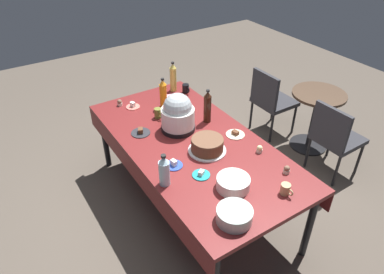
{
  "coord_description": "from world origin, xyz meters",
  "views": [
    {
      "loc": [
        2.14,
        -1.38,
        2.56
      ],
      "look_at": [
        0.0,
        0.0,
        0.8
      ],
      "focal_mm": 33.09,
      "sensor_mm": 36.0,
      "label": 1
    }
  ],
  "objects_px": {
    "potluck_table": "(192,147)",
    "dessert_plate_coral": "(133,106)",
    "frosted_layer_cake": "(207,145)",
    "coffee_mug_tan": "(286,189)",
    "maroon_chair_right": "(335,135)",
    "dessert_plate_teal": "(201,174)",
    "dessert_plate_charcoal": "(141,132)",
    "cupcake_berry": "(120,103)",
    "coffee_mug_olive": "(158,113)",
    "ceramic_snack_bowl": "(233,183)",
    "cupcake_rose": "(287,170)",
    "cupcake_lemon": "(260,149)",
    "dessert_plate_cobalt": "(174,164)",
    "round_cafe_table": "(316,110)",
    "coffee_mug_black": "(186,89)",
    "soda_bottle_ginger_ale": "(173,77)",
    "dessert_plate_cream": "(235,134)",
    "slow_cooker": "(178,114)",
    "maroon_chair_left": "(271,98)",
    "glass_salad_bowl": "(234,215)",
    "soda_bottle_cola": "(207,107)",
    "soda_bottle_orange_juice": "(163,94)",
    "soda_bottle_water": "(164,171)"
  },
  "relations": [
    {
      "from": "dessert_plate_charcoal",
      "to": "cupcake_berry",
      "type": "bearing_deg",
      "value": 175.44
    },
    {
      "from": "cupcake_rose",
      "to": "soda_bottle_ginger_ale",
      "type": "bearing_deg",
      "value": -178.95
    },
    {
      "from": "soda_bottle_orange_juice",
      "to": "soda_bottle_cola",
      "type": "distance_m",
      "value": 0.52
    },
    {
      "from": "soda_bottle_ginger_ale",
      "to": "soda_bottle_cola",
      "type": "xyz_separation_m",
      "value": [
        0.73,
        -0.06,
        0.0
      ]
    },
    {
      "from": "cupcake_berry",
      "to": "maroon_chair_right",
      "type": "distance_m",
      "value": 2.25
    },
    {
      "from": "soda_bottle_ginger_ale",
      "to": "coffee_mug_olive",
      "type": "bearing_deg",
      "value": -44.84
    },
    {
      "from": "potluck_table",
      "to": "coffee_mug_black",
      "type": "distance_m",
      "value": 0.94
    },
    {
      "from": "maroon_chair_right",
      "to": "coffee_mug_olive",
      "type": "bearing_deg",
      "value": -120.65
    },
    {
      "from": "dessert_plate_teal",
      "to": "potluck_table",
      "type": "bearing_deg",
      "value": 156.17
    },
    {
      "from": "dessert_plate_cream",
      "to": "coffee_mug_black",
      "type": "height_order",
      "value": "coffee_mug_black"
    },
    {
      "from": "glass_salad_bowl",
      "to": "cupcake_rose",
      "type": "bearing_deg",
      "value": 104.13
    },
    {
      "from": "frosted_layer_cake",
      "to": "coffee_mug_tan",
      "type": "relative_size",
      "value": 2.92
    },
    {
      "from": "coffee_mug_tan",
      "to": "cupcake_berry",
      "type": "bearing_deg",
      "value": -165.21
    },
    {
      "from": "cupcake_lemon",
      "to": "maroon_chair_right",
      "type": "relative_size",
      "value": 0.08
    },
    {
      "from": "slow_cooker",
      "to": "maroon_chair_left",
      "type": "bearing_deg",
      "value": 101.79
    },
    {
      "from": "potluck_table",
      "to": "dessert_plate_coral",
      "type": "height_order",
      "value": "dessert_plate_coral"
    },
    {
      "from": "dessert_plate_charcoal",
      "to": "coffee_mug_tan",
      "type": "bearing_deg",
      "value": 22.78
    },
    {
      "from": "potluck_table",
      "to": "soda_bottle_water",
      "type": "xyz_separation_m",
      "value": [
        0.35,
        -0.47,
        0.19
      ]
    },
    {
      "from": "coffee_mug_olive",
      "to": "cupcake_berry",
      "type": "bearing_deg",
      "value": -152.83
    },
    {
      "from": "dessert_plate_cream",
      "to": "dessert_plate_teal",
      "type": "bearing_deg",
      "value": -62.7
    },
    {
      "from": "coffee_mug_tan",
      "to": "maroon_chair_right",
      "type": "height_order",
      "value": "maroon_chair_right"
    },
    {
      "from": "dessert_plate_cream",
      "to": "soda_bottle_orange_juice",
      "type": "height_order",
      "value": "soda_bottle_orange_juice"
    },
    {
      "from": "dessert_plate_charcoal",
      "to": "cupcake_lemon",
      "type": "xyz_separation_m",
      "value": [
        0.8,
        0.72,
        0.02
      ]
    },
    {
      "from": "frosted_layer_cake",
      "to": "dessert_plate_teal",
      "type": "xyz_separation_m",
      "value": [
        0.23,
        -0.22,
        -0.05
      ]
    },
    {
      "from": "dessert_plate_coral",
      "to": "cupcake_rose",
      "type": "height_order",
      "value": "cupcake_rose"
    },
    {
      "from": "round_cafe_table",
      "to": "dessert_plate_cobalt",
      "type": "bearing_deg",
      "value": -82.9
    },
    {
      "from": "cupcake_lemon",
      "to": "coffee_mug_olive",
      "type": "relative_size",
      "value": 0.6
    },
    {
      "from": "dessert_plate_charcoal",
      "to": "maroon_chair_right",
      "type": "distance_m",
      "value": 1.99
    },
    {
      "from": "ceramic_snack_bowl",
      "to": "round_cafe_table",
      "type": "xyz_separation_m",
      "value": [
        -0.71,
        1.79,
        -0.3
      ]
    },
    {
      "from": "cupcake_lemon",
      "to": "soda_bottle_cola",
      "type": "relative_size",
      "value": 0.2
    },
    {
      "from": "dessert_plate_charcoal",
      "to": "coffee_mug_tan",
      "type": "relative_size",
      "value": 1.57
    },
    {
      "from": "soda_bottle_water",
      "to": "coffee_mug_black",
      "type": "distance_m",
      "value": 1.49
    },
    {
      "from": "dessert_plate_cobalt",
      "to": "round_cafe_table",
      "type": "xyz_separation_m",
      "value": [
        -0.25,
        2.03,
        -0.27
      ]
    },
    {
      "from": "dessert_plate_coral",
      "to": "maroon_chair_right",
      "type": "relative_size",
      "value": 0.17
    },
    {
      "from": "soda_bottle_ginger_ale",
      "to": "round_cafe_table",
      "type": "xyz_separation_m",
      "value": [
        0.89,
        1.36,
        -0.41
      ]
    },
    {
      "from": "cupcake_lemon",
      "to": "round_cafe_table",
      "type": "xyz_separation_m",
      "value": [
        -0.49,
        1.33,
        -0.28
      ]
    },
    {
      "from": "soda_bottle_orange_juice",
      "to": "coffee_mug_tan",
      "type": "relative_size",
      "value": 2.84
    },
    {
      "from": "coffee_mug_black",
      "to": "maroon_chair_right",
      "type": "bearing_deg",
      "value": 40.65
    },
    {
      "from": "maroon_chair_left",
      "to": "round_cafe_table",
      "type": "height_order",
      "value": "maroon_chair_left"
    },
    {
      "from": "coffee_mug_tan",
      "to": "maroon_chair_right",
      "type": "distance_m",
      "value": 1.41
    },
    {
      "from": "soda_bottle_ginger_ale",
      "to": "maroon_chair_right",
      "type": "bearing_deg",
      "value": 40.32
    },
    {
      "from": "frosted_layer_cake",
      "to": "maroon_chair_right",
      "type": "relative_size",
      "value": 0.38
    },
    {
      "from": "cupcake_lemon",
      "to": "cupcake_rose",
      "type": "xyz_separation_m",
      "value": [
        0.32,
        -0.0,
        0.0
      ]
    },
    {
      "from": "dessert_plate_cream",
      "to": "cupcake_rose",
      "type": "relative_size",
      "value": 2.53
    },
    {
      "from": "ceramic_snack_bowl",
      "to": "cupcake_rose",
      "type": "bearing_deg",
      "value": 78.56
    },
    {
      "from": "glass_salad_bowl",
      "to": "ceramic_snack_bowl",
      "type": "distance_m",
      "value": 0.32
    },
    {
      "from": "ceramic_snack_bowl",
      "to": "soda_bottle_ginger_ale",
      "type": "distance_m",
      "value": 1.66
    },
    {
      "from": "glass_salad_bowl",
      "to": "coffee_mug_black",
      "type": "xyz_separation_m",
      "value": [
        -1.74,
        0.71,
        -0.0
      ]
    },
    {
      "from": "cupcake_lemon",
      "to": "round_cafe_table",
      "type": "relative_size",
      "value": 0.09
    },
    {
      "from": "maroon_chair_right",
      "to": "round_cafe_table",
      "type": "distance_m",
      "value": 0.5
    }
  ]
}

